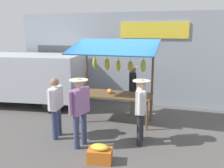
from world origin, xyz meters
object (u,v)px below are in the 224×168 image
vendor_with_sunhat (132,86)px  parked_van (18,75)px  shopper_in_grey_tee (56,104)px  market_stall (115,72)px  shopper_with_shopping_bag (80,107)px  produce_crate_near (100,154)px  shopper_in_striped_shirt (141,106)px

vendor_with_sunhat → parked_van: 4.36m
vendor_with_sunhat → shopper_in_grey_tee: (1.53, 2.25, -0.06)m
market_stall → shopper_in_grey_tee: (1.14, 1.54, -0.64)m
parked_van → vendor_with_sunhat: bearing=172.3°
shopper_with_shopping_bag → produce_crate_near: bearing=-113.3°
vendor_with_sunhat → shopper_in_grey_tee: vendor_with_sunhat is taller
parked_van → produce_crate_near: (-4.31, 3.11, -0.94)m
shopper_in_grey_tee → shopper_with_shopping_bag: size_ratio=0.94×
shopper_in_grey_tee → parked_van: 3.62m
shopper_in_grey_tee → shopper_with_shopping_bag: bearing=-115.4°
shopper_in_striped_shirt → vendor_with_sunhat: bearing=13.2°
shopper_in_grey_tee → shopper_with_shopping_bag: 0.85m
market_stall → shopper_in_striped_shirt: 1.72m
parked_van → produce_crate_near: 5.39m
shopper_in_grey_tee → shopper_in_striped_shirt: (-2.15, -0.28, 0.05)m
market_stall → shopper_in_striped_shirt: (-1.01, 1.26, -0.59)m
vendor_with_sunhat → shopper_in_striped_shirt: 2.06m
shopper_in_striped_shirt → parked_van: parked_van is taller
vendor_with_sunhat → produce_crate_near: vendor_with_sunhat is taller
shopper_in_striped_shirt → produce_crate_near: 1.52m
shopper_in_grey_tee → produce_crate_near: shopper_in_grey_tee is taller
vendor_with_sunhat → shopper_with_shopping_bag: 2.65m
parked_van → shopper_with_shopping_bag: bearing=137.2°
shopper_with_shopping_bag → parked_van: 4.43m
vendor_with_sunhat → shopper_with_shopping_bag: (0.74, 2.54, 0.03)m
shopper_with_shopping_bag → parked_van: bearing=70.5°
shopper_in_grey_tee → parked_van: parked_van is taller
shopper_with_shopping_bag → parked_van: size_ratio=0.37×
shopper_with_shopping_bag → shopper_in_striped_shirt: (-1.36, -0.57, -0.04)m
shopper_in_grey_tee → vendor_with_sunhat: bearing=-39.5°
produce_crate_near → shopper_with_shopping_bag: bearing=-39.0°
parked_van → produce_crate_near: size_ratio=8.28×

